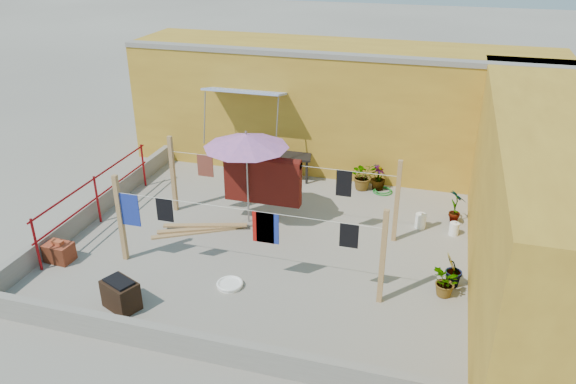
# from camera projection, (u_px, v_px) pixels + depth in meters

# --- Properties ---
(ground) EXTENTS (80.00, 80.00, 0.00)m
(ground) POSITION_uv_depth(u_px,v_px,m) (268.00, 242.00, 11.69)
(ground) COLOR #9E998E
(ground) RESTS_ON ground
(wall_back) EXTENTS (11.00, 3.27, 3.21)m
(wall_back) POSITION_uv_depth(u_px,v_px,m) (339.00, 106.00, 14.94)
(wall_back) COLOR gold
(wall_back) RESTS_ON ground
(wall_right) EXTENTS (2.40, 9.00, 3.20)m
(wall_right) POSITION_uv_depth(u_px,v_px,m) (553.00, 204.00, 9.69)
(wall_right) COLOR gold
(wall_right) RESTS_ON ground
(parapet_front) EXTENTS (8.30, 0.16, 0.44)m
(parapet_front) POSITION_uv_depth(u_px,v_px,m) (195.00, 345.00, 8.49)
(parapet_front) COLOR gray
(parapet_front) RESTS_ON ground
(parapet_left) EXTENTS (0.16, 7.30, 0.44)m
(parapet_left) POSITION_uv_depth(u_px,v_px,m) (96.00, 208.00, 12.62)
(parapet_left) COLOR gray
(parapet_left) RESTS_ON ground
(red_railing) EXTENTS (0.05, 4.20, 1.10)m
(red_railing) POSITION_uv_depth(u_px,v_px,m) (96.00, 192.00, 12.17)
(red_railing) COLOR maroon
(red_railing) RESTS_ON ground
(clothesline_rig) EXTENTS (5.09, 2.35, 1.80)m
(clothesline_rig) POSITION_uv_depth(u_px,v_px,m) (261.00, 186.00, 11.82)
(clothesline_rig) COLOR tan
(clothesline_rig) RESTS_ON ground
(patio_umbrella) EXTENTS (1.91, 1.91, 2.16)m
(patio_umbrella) POSITION_uv_depth(u_px,v_px,m) (246.00, 141.00, 11.56)
(patio_umbrella) COLOR gray
(patio_umbrella) RESTS_ON ground
(outdoor_table) EXTENTS (1.53, 0.97, 0.66)m
(outdoor_table) POSITION_uv_depth(u_px,v_px,m) (283.00, 157.00, 14.36)
(outdoor_table) COLOR black
(outdoor_table) RESTS_ON ground
(brick_stack) EXTENTS (0.54, 0.40, 0.45)m
(brick_stack) POSITION_uv_depth(u_px,v_px,m) (59.00, 252.00, 10.95)
(brick_stack) COLOR #A44426
(brick_stack) RESTS_ON ground
(lumber_pile) EXTENTS (1.85, 1.07, 0.12)m
(lumber_pile) POSITION_uv_depth(u_px,v_px,m) (200.00, 229.00, 12.06)
(lumber_pile) COLOR tan
(lumber_pile) RESTS_ON ground
(brazier) EXTENTS (0.73, 0.62, 0.55)m
(brazier) POSITION_uv_depth(u_px,v_px,m) (121.00, 294.00, 9.57)
(brazier) COLOR black
(brazier) RESTS_ON ground
(white_basin) EXTENTS (0.49, 0.49, 0.09)m
(white_basin) POSITION_uv_depth(u_px,v_px,m) (230.00, 284.00, 10.23)
(white_basin) COLOR white
(white_basin) RESTS_ON ground
(water_jug_a) EXTENTS (0.24, 0.24, 0.37)m
(water_jug_a) POSITION_uv_depth(u_px,v_px,m) (420.00, 221.00, 12.17)
(water_jug_a) COLOR white
(water_jug_a) RESTS_ON ground
(water_jug_b) EXTENTS (0.21, 0.21, 0.32)m
(water_jug_b) POSITION_uv_depth(u_px,v_px,m) (454.00, 229.00, 11.90)
(water_jug_b) COLOR white
(water_jug_b) RESTS_ON ground
(green_hose) EXTENTS (0.49, 0.49, 0.07)m
(green_hose) POSITION_uv_depth(u_px,v_px,m) (383.00, 191.00, 13.85)
(green_hose) COLOR #1A7827
(green_hose) RESTS_ON ground
(plant_back_a) EXTENTS (0.84, 0.81, 0.72)m
(plant_back_a) POSITION_uv_depth(u_px,v_px,m) (363.00, 175.00, 13.88)
(plant_back_a) COLOR #215C1A
(plant_back_a) RESTS_ON ground
(plant_back_b) EXTENTS (0.39, 0.39, 0.65)m
(plant_back_b) POSITION_uv_depth(u_px,v_px,m) (378.00, 178.00, 13.86)
(plant_back_b) COLOR #215C1A
(plant_back_b) RESTS_ON ground
(plant_right_a) EXTENTS (0.48, 0.51, 0.80)m
(plant_right_a) POSITION_uv_depth(u_px,v_px,m) (456.00, 206.00, 12.28)
(plant_right_a) COLOR #215C1A
(plant_right_a) RESTS_ON ground
(plant_right_b) EXTENTS (0.43, 0.47, 0.70)m
(plant_right_b) POSITION_uv_depth(u_px,v_px,m) (453.00, 270.00, 10.09)
(plant_right_b) COLOR #215C1A
(plant_right_b) RESTS_ON ground
(plant_right_c) EXTENTS (0.53, 0.59, 0.57)m
(plant_right_c) POSITION_uv_depth(u_px,v_px,m) (446.00, 283.00, 9.85)
(plant_right_c) COLOR #215C1A
(plant_right_c) RESTS_ON ground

